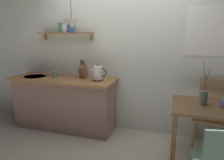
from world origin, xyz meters
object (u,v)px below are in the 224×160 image
Objects in this scene: electric_kettle at (98,74)px; pendant_lamp at (72,23)px; knife_block at (83,71)px; dining_chair_far at (211,111)px; coffee_mug_by_sink at (55,74)px; dining_table at (213,116)px; twig_vase at (204,97)px.

electric_kettle is 0.88m from pendant_lamp.
electric_kettle is 0.85× the size of knife_block.
knife_block reaches higher than electric_kettle.
dining_chair_far is 2.58m from coffee_mug_by_sink.
knife_block is 2.30× the size of coffee_mug_by_sink.
coffee_mug_by_sink reaches higher than dining_chair_far.
dining_chair_far is (0.05, 0.48, -0.10)m from dining_table.
knife_block reaches higher than dining_table.
knife_block is at bearing -178.82° from dining_chair_far.
dining_table is 3.23× the size of knife_block.
dining_table is 2.05m from knife_block.
pendant_lamp is (-2.13, -0.18, 1.26)m from dining_chair_far.
coffee_mug_by_sink is at bearing 168.26° from pendant_lamp.
twig_vase reaches higher than dining_table.
dining_chair_far reaches higher than dining_table.
twig_vase is (-0.12, 0.03, 0.22)m from dining_table.
electric_kettle is 0.31m from knife_block.
dining_chair_far is at bearing 4.74° from pendant_lamp.
pendant_lamp is at bearing 172.00° from twig_vase.
knife_block reaches higher than coffee_mug_by_sink.
dining_chair_far is 0.58m from twig_vase.
knife_block is 0.53m from coffee_mug_by_sink.
twig_vase is at bearing -8.66° from coffee_mug_by_sink.
coffee_mug_by_sink is (-2.54, -0.09, 0.41)m from dining_chair_far.
twig_vase is at bearing -8.00° from pendant_lamp.
knife_block is (-1.85, 0.41, 0.16)m from twig_vase.
electric_kettle is (-1.67, 0.35, 0.38)m from dining_table.
knife_block is at bearing 167.50° from dining_table.
coffee_mug_by_sink is (-0.82, 0.04, -0.07)m from electric_kettle.
twig_vase reaches higher than knife_block.
pendant_lamp is at bearing -173.39° from electric_kettle.
dining_chair_far is 7.53× the size of coffee_mug_by_sink.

